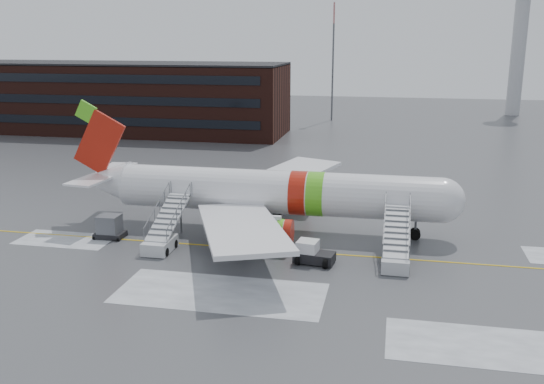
% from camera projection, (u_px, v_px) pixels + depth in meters
% --- Properties ---
extents(ground, '(260.00, 260.00, 0.00)m').
position_uv_depth(ground, '(327.00, 249.00, 48.91)').
color(ground, '#494C4F').
rests_on(ground, ground).
extents(airliner, '(35.03, 32.97, 11.18)m').
position_uv_depth(airliner, '(266.00, 192.00, 53.16)').
color(airliner, white).
rests_on(airliner, ground).
extents(airstair_fwd, '(2.05, 7.70, 3.48)m').
position_uv_depth(airstair_fwd, '(396.00, 252.00, 45.34)').
color(airstair_fwd, '#B2B5BA').
rests_on(airstair_fwd, ground).
extents(airstair_aft, '(2.05, 7.70, 3.48)m').
position_uv_depth(airstair_aft, '(163.00, 236.00, 48.93)').
color(airstair_aft, silver).
rests_on(airstair_aft, ground).
extents(pushback_tug, '(3.20, 2.57, 1.72)m').
position_uv_depth(pushback_tug, '(312.00, 253.00, 45.87)').
color(pushback_tug, black).
rests_on(pushback_tug, ground).
extents(uld_container, '(2.45, 1.88, 1.99)m').
position_uv_depth(uld_container, '(110.00, 227.00, 51.58)').
color(uld_container, black).
rests_on(uld_container, ground).
extents(terminal_building, '(62.00, 16.11, 12.30)m').
position_uv_depth(terminal_building, '(112.00, 97.00, 108.28)').
color(terminal_building, '#3F1E16').
rests_on(terminal_building, ground).
extents(control_tower, '(6.40, 6.40, 30.00)m').
position_uv_depth(control_tower, '(521.00, 27.00, 128.55)').
color(control_tower, '#B2B5BA').
rests_on(control_tower, ground).
extents(light_mast_far_n, '(1.20, 1.20, 24.25)m').
position_uv_depth(light_mast_far_n, '(333.00, 51.00, 121.03)').
color(light_mast_far_n, '#595B60').
rests_on(light_mast_far_n, ground).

